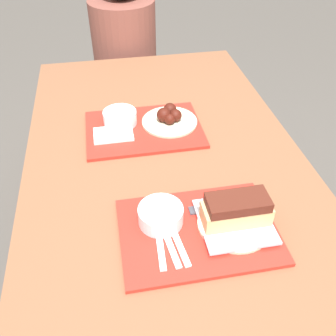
% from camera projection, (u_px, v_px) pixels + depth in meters
% --- Properties ---
extents(ground_plane, '(12.00, 12.00, 0.00)m').
position_uv_depth(ground_plane, '(170.00, 305.00, 1.63)').
color(ground_plane, '#4C4742').
extents(picnic_table, '(0.90, 1.77, 0.75)m').
position_uv_depth(picnic_table, '(171.00, 197.00, 1.20)').
color(picnic_table, brown).
rests_on(picnic_table, ground_plane).
extents(picnic_bench_far, '(0.86, 0.28, 0.42)m').
position_uv_depth(picnic_bench_far, '(136.00, 104.00, 2.23)').
color(picnic_bench_far, brown).
rests_on(picnic_bench_far, ground_plane).
extents(tray_near, '(0.41, 0.29, 0.01)m').
position_uv_depth(tray_near, '(198.00, 231.00, 0.97)').
color(tray_near, red).
rests_on(tray_near, picnic_table).
extents(tray_far, '(0.41, 0.29, 0.01)m').
position_uv_depth(tray_far, '(144.00, 129.00, 1.33)').
color(tray_far, red).
rests_on(tray_far, picnic_table).
extents(bowl_coleslaw_near, '(0.12, 0.12, 0.05)m').
position_uv_depth(bowl_coleslaw_near, '(161.00, 214.00, 0.97)').
color(bowl_coleslaw_near, silver).
rests_on(bowl_coleslaw_near, tray_near).
extents(brisket_sandwich_plate, '(0.19, 0.19, 0.10)m').
position_uv_depth(brisket_sandwich_plate, '(236.00, 214.00, 0.96)').
color(brisket_sandwich_plate, beige).
rests_on(brisket_sandwich_plate, tray_near).
extents(plastic_fork_near, '(0.04, 0.17, 0.00)m').
position_uv_depth(plastic_fork_near, '(168.00, 241.00, 0.94)').
color(plastic_fork_near, white).
rests_on(plastic_fork_near, tray_near).
extents(plastic_knife_near, '(0.04, 0.17, 0.00)m').
position_uv_depth(plastic_knife_near, '(177.00, 240.00, 0.94)').
color(plastic_knife_near, white).
rests_on(plastic_knife_near, tray_near).
extents(plastic_spoon_near, '(0.03, 0.17, 0.00)m').
position_uv_depth(plastic_spoon_near, '(160.00, 242.00, 0.94)').
color(plastic_spoon_near, white).
rests_on(plastic_spoon_near, tray_near).
extents(condiment_packet, '(0.04, 0.03, 0.01)m').
position_uv_depth(condiment_packet, '(196.00, 210.00, 1.02)').
color(condiment_packet, '#3F3F47').
rests_on(condiment_packet, tray_near).
extents(bowl_coleslaw_far, '(0.12, 0.12, 0.05)m').
position_uv_depth(bowl_coleslaw_far, '(120.00, 117.00, 1.33)').
color(bowl_coleslaw_far, silver).
rests_on(bowl_coleslaw_far, tray_far).
extents(wings_plate_far, '(0.20, 0.20, 0.06)m').
position_uv_depth(wings_plate_far, '(169.00, 117.00, 1.34)').
color(wings_plate_far, beige).
rests_on(wings_plate_far, tray_far).
extents(napkin_far, '(0.13, 0.09, 0.01)m').
position_uv_depth(napkin_far, '(113.00, 134.00, 1.29)').
color(napkin_far, white).
rests_on(napkin_far, tray_far).
extents(person_seated_across, '(0.34, 0.34, 0.73)m').
position_uv_depth(person_seated_across, '(124.00, 44.00, 1.98)').
color(person_seated_across, brown).
rests_on(person_seated_across, picnic_bench_far).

